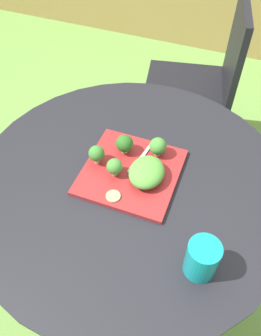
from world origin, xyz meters
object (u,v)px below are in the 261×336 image
(salad_plate, at_px, (131,172))
(drinking_glass, at_px, (201,260))
(patio_chair, at_px, (207,76))
(fork, at_px, (140,160))

(salad_plate, xyz_separation_m, drinking_glass, (0.28, -0.24, 0.04))
(patio_chair, distance_m, salad_plate, 0.91)
(patio_chair, bearing_deg, drinking_glass, -80.07)
(patio_chair, distance_m, drinking_glass, 1.17)
(salad_plate, xyz_separation_m, fork, (0.01, 0.05, 0.01))
(salad_plate, distance_m, drinking_glass, 0.37)
(salad_plate, relative_size, fork, 1.92)
(drinking_glass, distance_m, fork, 0.39)
(drinking_glass, height_order, fork, drinking_glass)
(patio_chair, bearing_deg, fork, -94.73)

